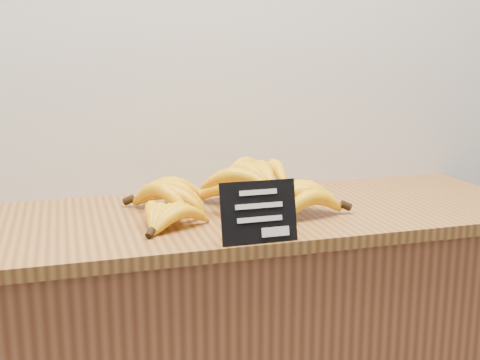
% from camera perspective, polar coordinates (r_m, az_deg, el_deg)
% --- Properties ---
extents(counter_top, '(1.54, 0.54, 0.03)m').
position_cam_1_polar(counter_top, '(1.51, -0.54, -3.50)').
color(counter_top, '#94622E').
rests_on(counter_top, counter).
extents(chalkboard_sign, '(0.16, 0.04, 0.13)m').
position_cam_1_polar(chalkboard_sign, '(1.26, 1.80, -3.05)').
color(chalkboard_sign, black).
rests_on(chalkboard_sign, counter_top).
extents(banana_pile, '(0.56, 0.42, 0.13)m').
position_cam_1_polar(banana_pile, '(1.50, -0.66, -0.99)').
color(banana_pile, '#EDB209').
rests_on(banana_pile, counter_top).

